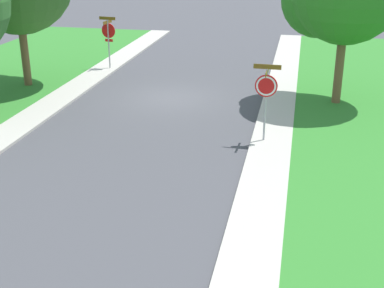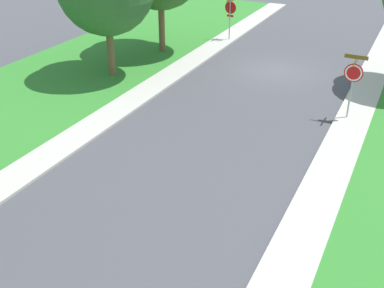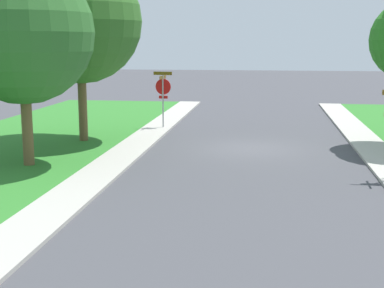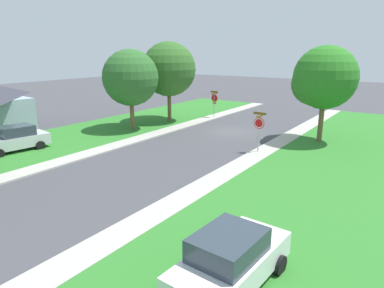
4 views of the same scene
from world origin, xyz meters
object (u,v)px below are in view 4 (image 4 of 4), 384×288
(stop_sign_near_corner, at_px, (214,100))
(tree_across_right, at_px, (130,79))
(tree_sidewalk_far, at_px, (322,79))
(car_white_behind_trees, at_px, (231,260))
(stop_sign_far_corner, at_px, (259,125))
(tree_across_left, at_px, (168,71))
(car_silver_driveway_right, at_px, (15,139))

(stop_sign_near_corner, relative_size, tree_across_right, 0.41)
(stop_sign_near_corner, relative_size, tree_sidewalk_far, 0.39)
(tree_across_right, distance_m, tree_sidewalk_far, 15.28)
(tree_sidewalk_far, bearing_deg, car_white_behind_trees, 98.02)
(car_white_behind_trees, relative_size, tree_sidewalk_far, 0.62)
(stop_sign_far_corner, distance_m, tree_across_left, 13.23)
(car_white_behind_trees, relative_size, tree_across_left, 0.58)
(stop_sign_near_corner, distance_m, car_white_behind_trees, 26.02)
(stop_sign_near_corner, height_order, tree_sidewalk_far, tree_sidewalk_far)
(tree_sidewalk_far, bearing_deg, stop_sign_far_corner, 65.69)
(stop_sign_near_corner, xyz_separation_m, car_white_behind_trees, (-13.81, 22.03, -1.00))
(stop_sign_near_corner, distance_m, tree_across_right, 9.44)
(car_white_behind_trees, bearing_deg, stop_sign_near_corner, -57.92)
(stop_sign_far_corner, xyz_separation_m, tree_across_right, (12.08, -0.44, 2.44))
(tree_across_right, bearing_deg, car_silver_driveway_right, 79.93)
(stop_sign_near_corner, xyz_separation_m, car_silver_driveway_right, (4.94, 18.00, -1.00))
(tree_across_left, height_order, tree_sidewalk_far, tree_across_left)
(car_white_behind_trees, height_order, tree_across_left, tree_across_left)
(stop_sign_near_corner, xyz_separation_m, tree_across_left, (2.97, 3.73, 2.95))
(stop_sign_far_corner, bearing_deg, car_silver_driveway_right, 33.32)
(stop_sign_near_corner, xyz_separation_m, tree_sidewalk_far, (-11.22, 3.65, 2.78))
(car_white_behind_trees, height_order, tree_across_right, tree_across_right)
(car_silver_driveway_right, xyz_separation_m, tree_sidewalk_far, (-16.16, -14.35, 3.78))
(tree_across_right, bearing_deg, car_white_behind_trees, 141.63)
(stop_sign_near_corner, bearing_deg, car_white_behind_trees, 122.08)
(tree_across_left, bearing_deg, tree_sidewalk_far, -179.69)
(car_silver_driveway_right, distance_m, tree_sidewalk_far, 21.94)
(stop_sign_near_corner, height_order, tree_across_left, tree_across_left)
(stop_sign_near_corner, relative_size, stop_sign_far_corner, 1.00)
(tree_across_left, bearing_deg, stop_sign_near_corner, -128.51)
(stop_sign_far_corner, distance_m, tree_across_right, 12.33)
(tree_sidewalk_far, bearing_deg, tree_across_left, 0.31)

